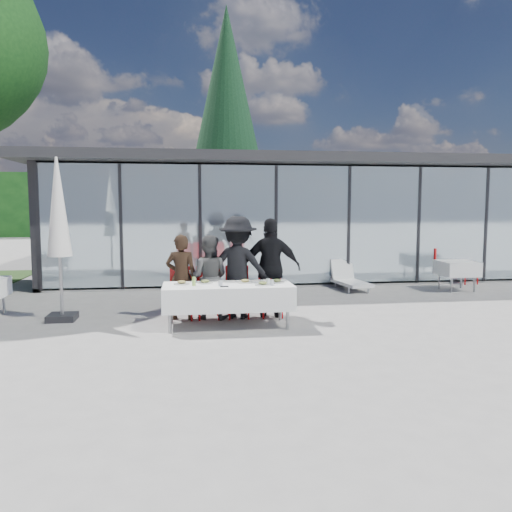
{
  "coord_description": "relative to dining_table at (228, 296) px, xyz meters",
  "views": [
    {
      "loc": [
        -1.24,
        -8.65,
        2.11
      ],
      "look_at": [
        0.12,
        1.2,
        1.12
      ],
      "focal_mm": 35.0,
      "sensor_mm": 36.0,
      "label": 1
    }
  ],
  "objects": [
    {
      "name": "spare_chair_b",
      "position": [
        6.06,
        4.21,
        -0.0
      ],
      "size": [
        0.61,
        0.61,
        0.97
      ],
      "color": "red",
      "rests_on": "ground"
    },
    {
      "name": "plate_b",
      "position": [
        -0.39,
        0.15,
        0.24
      ],
      "size": [
        0.28,
        0.28,
        0.07
      ],
      "color": "silver",
      "rests_on": "dining_table"
    },
    {
      "name": "diner_chair_b",
      "position": [
        -0.31,
        0.75,
        -0.0
      ],
      "size": [
        0.44,
        0.44,
        0.97
      ],
      "color": "red",
      "rests_on": "ground"
    },
    {
      "name": "market_umbrella",
      "position": [
        -3.01,
        0.88,
        1.39
      ],
      "size": [
        0.5,
        0.5,
        3.0
      ],
      "color": "black",
      "rests_on": "ground"
    },
    {
      "name": "plate_extra",
      "position": [
        0.59,
        -0.19,
        0.24
      ],
      "size": [
        0.28,
        0.28,
        0.07
      ],
      "color": "silver",
      "rests_on": "dining_table"
    },
    {
      "name": "spare_table_right",
      "position": [
        6.01,
        2.99,
        0.02
      ],
      "size": [
        0.86,
        0.86,
        0.74
      ],
      "color": "white",
      "rests_on": "ground"
    },
    {
      "name": "spare_chair_a",
      "position": [
        6.87,
        4.05,
        -0.0
      ],
      "size": [
        0.54,
        0.54,
        0.97
      ],
      "color": "red",
      "rests_on": "ground"
    },
    {
      "name": "plate_d",
      "position": [
        0.88,
        0.08,
        0.24
      ],
      "size": [
        0.28,
        0.28,
        0.07
      ],
      "color": "silver",
      "rests_on": "dining_table"
    },
    {
      "name": "diner_chair_c",
      "position": [
        0.25,
        0.75,
        -0.0
      ],
      "size": [
        0.44,
        0.44,
        0.97
      ],
      "color": "red",
      "rests_on": "ground"
    },
    {
      "name": "plate_c",
      "position": [
        0.32,
        0.12,
        0.24
      ],
      "size": [
        0.28,
        0.28,
        0.07
      ],
      "color": "silver",
      "rests_on": "dining_table"
    },
    {
      "name": "diner_a",
      "position": [
        -0.81,
        0.66,
        0.26
      ],
      "size": [
        0.67,
        0.67,
        1.6
      ],
      "primitive_type": "imported",
      "rotation": [
        0.0,
        0.0,
        2.97
      ],
      "color": "black",
      "rests_on": "ground"
    },
    {
      "name": "diner_c",
      "position": [
        0.25,
        0.66,
        0.42
      ],
      "size": [
        1.55,
        1.55,
        1.92
      ],
      "primitive_type": "imported",
      "rotation": [
        0.0,
        0.0,
        2.84
      ],
      "color": "black",
      "rests_on": "ground"
    },
    {
      "name": "pavilion",
      "position": [
        2.55,
        8.19,
        1.61
      ],
      "size": [
        14.8,
        8.8,
        3.44
      ],
      "color": "gray",
      "rests_on": "ground"
    },
    {
      "name": "drinking_glasses",
      "position": [
        0.43,
        -0.19,
        0.26
      ],
      "size": [
        0.95,
        0.21,
        0.1
      ],
      "color": "silver",
      "rests_on": "dining_table"
    },
    {
      "name": "folded_eyeglasses",
      "position": [
        -0.08,
        -0.28,
        0.22
      ],
      "size": [
        0.14,
        0.03,
        0.01
      ],
      "primitive_type": "cube",
      "color": "black",
      "rests_on": "dining_table"
    },
    {
      "name": "lounger",
      "position": [
        3.39,
        3.58,
        -0.28
      ],
      "size": [
        0.79,
        1.4,
        0.72
      ],
      "color": "white",
      "rests_on": "ground"
    },
    {
      "name": "juice_bottle",
      "position": [
        -0.59,
        -0.09,
        0.29
      ],
      "size": [
        0.06,
        0.06,
        0.16
      ],
      "primitive_type": "cylinder",
      "color": "#8EBC4E",
      "rests_on": "dining_table"
    },
    {
      "name": "treeline",
      "position": [
        -1.45,
        28.02,
        1.66
      ],
      "size": [
        62.5,
        2.0,
        4.4
      ],
      "color": "#123B14",
      "rests_on": "ground"
    },
    {
      "name": "diner_b",
      "position": [
        -0.31,
        0.66,
        0.25
      ],
      "size": [
        0.93,
        0.93,
        1.57
      ],
      "primitive_type": "imported",
      "rotation": [
        0.0,
        0.0,
        2.9
      ],
      "color": "#525252",
      "rests_on": "ground"
    },
    {
      "name": "diner_chair_d",
      "position": [
        0.88,
        0.75,
        -0.0
      ],
      "size": [
        0.44,
        0.44,
        0.97
      ],
      "color": "red",
      "rests_on": "ground"
    },
    {
      "name": "ground",
      "position": [
        0.55,
        0.02,
        -0.54
      ],
      "size": [
        90.0,
        90.0,
        0.0
      ],
      "primitive_type": "plane",
      "color": "gray",
      "rests_on": "ground"
    },
    {
      "name": "dining_table",
      "position": [
        0.0,
        0.0,
        0.0
      ],
      "size": [
        2.26,
        0.96,
        0.75
      ],
      "color": "white",
      "rests_on": "ground"
    },
    {
      "name": "diner_d",
      "position": [
        0.88,
        0.66,
        0.4
      ],
      "size": [
        1.29,
        1.29,
        1.89
      ],
      "primitive_type": "imported",
      "rotation": [
        0.0,
        0.0,
        2.95
      ],
      "color": "black",
      "rests_on": "ground"
    },
    {
      "name": "plate_a",
      "position": [
        -0.8,
        0.11,
        0.24
      ],
      "size": [
        0.28,
        0.28,
        0.07
      ],
      "color": "silver",
      "rests_on": "dining_table"
    },
    {
      "name": "conifer_tree",
      "position": [
        1.05,
        13.02,
        5.45
      ],
      "size": [
        4.0,
        4.0,
        10.5
      ],
      "color": "#382316",
      "rests_on": "ground"
    },
    {
      "name": "diner_chair_a",
      "position": [
        -0.81,
        0.75,
        -0.0
      ],
      "size": [
        0.44,
        0.44,
        0.97
      ],
      "color": "red",
      "rests_on": "ground"
    }
  ]
}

